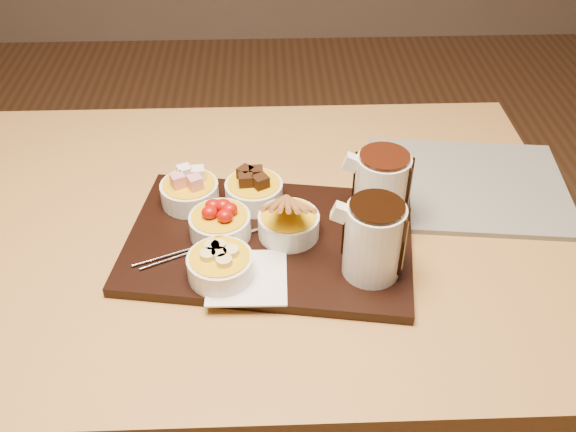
{
  "coord_description": "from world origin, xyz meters",
  "views": [
    {
      "loc": [
        0.08,
        -0.86,
        1.45
      ],
      "look_at": [
        0.11,
        -0.06,
        0.81
      ],
      "focal_mm": 40.0,
      "sensor_mm": 36.0,
      "label": 1
    }
  ],
  "objects_px": {
    "bowl_strawberries": "(220,226)",
    "pitcher_dark_chocolate": "(374,241)",
    "dining_table": "(226,264)",
    "newspaper": "(468,185)",
    "serving_board": "(270,241)",
    "pitcher_milk_chocolate": "(381,189)"
  },
  "relations": [
    {
      "from": "bowl_strawberries",
      "to": "pitcher_dark_chocolate",
      "type": "xyz_separation_m",
      "value": [
        0.23,
        -0.09,
        0.04
      ]
    },
    {
      "from": "dining_table",
      "to": "serving_board",
      "type": "relative_size",
      "value": 2.61
    },
    {
      "from": "serving_board",
      "to": "pitcher_dark_chocolate",
      "type": "distance_m",
      "value": 0.19
    },
    {
      "from": "serving_board",
      "to": "bowl_strawberries",
      "type": "height_order",
      "value": "bowl_strawberries"
    },
    {
      "from": "pitcher_dark_chocolate",
      "to": "pitcher_milk_chocolate",
      "type": "xyz_separation_m",
      "value": [
        0.03,
        0.13,
        0.0
      ]
    },
    {
      "from": "bowl_strawberries",
      "to": "newspaper",
      "type": "height_order",
      "value": "bowl_strawberries"
    },
    {
      "from": "serving_board",
      "to": "pitcher_milk_chocolate",
      "type": "bearing_deg",
      "value": 21.8
    },
    {
      "from": "serving_board",
      "to": "newspaper",
      "type": "distance_m",
      "value": 0.4
    },
    {
      "from": "bowl_strawberries",
      "to": "pitcher_dark_chocolate",
      "type": "height_order",
      "value": "pitcher_dark_chocolate"
    },
    {
      "from": "pitcher_milk_chocolate",
      "to": "dining_table",
      "type": "bearing_deg",
      "value": -175.22
    },
    {
      "from": "serving_board",
      "to": "pitcher_milk_chocolate",
      "type": "height_order",
      "value": "pitcher_milk_chocolate"
    },
    {
      "from": "bowl_strawberries",
      "to": "pitcher_milk_chocolate",
      "type": "xyz_separation_m",
      "value": [
        0.26,
        0.03,
        0.04
      ]
    },
    {
      "from": "dining_table",
      "to": "pitcher_dark_chocolate",
      "type": "relative_size",
      "value": 9.94
    },
    {
      "from": "dining_table",
      "to": "bowl_strawberries",
      "type": "bearing_deg",
      "value": -88.39
    },
    {
      "from": "pitcher_dark_chocolate",
      "to": "pitcher_milk_chocolate",
      "type": "relative_size",
      "value": 1.0
    },
    {
      "from": "dining_table",
      "to": "newspaper",
      "type": "bearing_deg",
      "value": 10.68
    },
    {
      "from": "bowl_strawberries",
      "to": "pitcher_milk_chocolate",
      "type": "distance_m",
      "value": 0.27
    },
    {
      "from": "pitcher_milk_chocolate",
      "to": "serving_board",
      "type": "bearing_deg",
      "value": -158.2
    },
    {
      "from": "serving_board",
      "to": "pitcher_dark_chocolate",
      "type": "height_order",
      "value": "pitcher_dark_chocolate"
    },
    {
      "from": "pitcher_dark_chocolate",
      "to": "bowl_strawberries",
      "type": "bearing_deg",
      "value": 167.35
    },
    {
      "from": "dining_table",
      "to": "newspaper",
      "type": "distance_m",
      "value": 0.47
    },
    {
      "from": "serving_board",
      "to": "newspaper",
      "type": "xyz_separation_m",
      "value": [
        0.37,
        0.15,
        -0.0
      ]
    }
  ]
}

